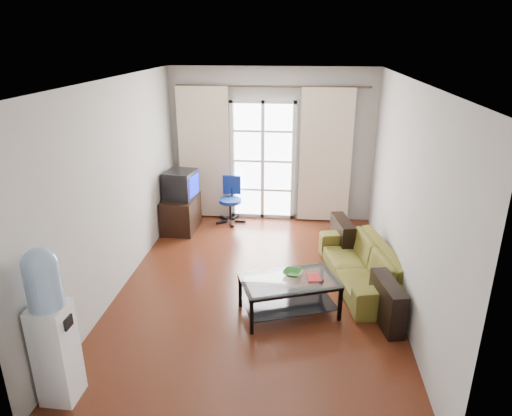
{
  "coord_description": "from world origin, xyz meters",
  "views": [
    {
      "loc": [
        0.53,
        -5.34,
        3.17
      ],
      "look_at": [
        -0.05,
        0.35,
        1.01
      ],
      "focal_mm": 32.0,
      "sensor_mm": 36.0,
      "label": 1
    }
  ],
  "objects_px": {
    "water_cooler": "(51,324)",
    "tv_stand": "(181,214)",
    "task_chair": "(231,209)",
    "sofa": "(361,264)",
    "coffee_table": "(289,292)",
    "crt_tv": "(180,184)"
  },
  "relations": [
    {
      "from": "sofa",
      "to": "coffee_table",
      "type": "relative_size",
      "value": 1.54
    },
    {
      "from": "water_cooler",
      "to": "tv_stand",
      "type": "bearing_deg",
      "value": 89.48
    },
    {
      "from": "tv_stand",
      "to": "water_cooler",
      "type": "xyz_separation_m",
      "value": [
        -0.09,
        -4.0,
        0.51
      ]
    },
    {
      "from": "task_chair",
      "to": "sofa",
      "type": "bearing_deg",
      "value": -41.54
    },
    {
      "from": "crt_tv",
      "to": "task_chair",
      "type": "height_order",
      "value": "crt_tv"
    },
    {
      "from": "sofa",
      "to": "task_chair",
      "type": "distance_m",
      "value": 2.9
    },
    {
      "from": "coffee_table",
      "to": "water_cooler",
      "type": "distance_m",
      "value": 2.64
    },
    {
      "from": "crt_tv",
      "to": "water_cooler",
      "type": "distance_m",
      "value": 4.02
    },
    {
      "from": "tv_stand",
      "to": "task_chair",
      "type": "bearing_deg",
      "value": 30.63
    },
    {
      "from": "tv_stand",
      "to": "crt_tv",
      "type": "xyz_separation_m",
      "value": [
        0.0,
        0.02,
        0.53
      ]
    },
    {
      "from": "sofa",
      "to": "crt_tv",
      "type": "bearing_deg",
      "value": -130.18
    },
    {
      "from": "coffee_table",
      "to": "water_cooler",
      "type": "xyz_separation_m",
      "value": [
        -2.04,
        -1.59,
        0.51
      ]
    },
    {
      "from": "coffee_table",
      "to": "crt_tv",
      "type": "bearing_deg",
      "value": 128.82
    },
    {
      "from": "coffee_table",
      "to": "crt_tv",
      "type": "relative_size",
      "value": 2.23
    },
    {
      "from": "sofa",
      "to": "coffee_table",
      "type": "xyz_separation_m",
      "value": [
        -0.95,
        -0.84,
        0.02
      ]
    },
    {
      "from": "sofa",
      "to": "water_cooler",
      "type": "bearing_deg",
      "value": -62.47
    },
    {
      "from": "coffee_table",
      "to": "task_chair",
      "type": "distance_m",
      "value": 3.07
    },
    {
      "from": "sofa",
      "to": "water_cooler",
      "type": "relative_size",
      "value": 1.29
    },
    {
      "from": "coffee_table",
      "to": "task_chair",
      "type": "bearing_deg",
      "value": 111.96
    },
    {
      "from": "coffee_table",
      "to": "tv_stand",
      "type": "distance_m",
      "value": 3.09
    },
    {
      "from": "sofa",
      "to": "tv_stand",
      "type": "height_order",
      "value": "tv_stand"
    },
    {
      "from": "crt_tv",
      "to": "task_chair",
      "type": "relative_size",
      "value": 0.7
    }
  ]
}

